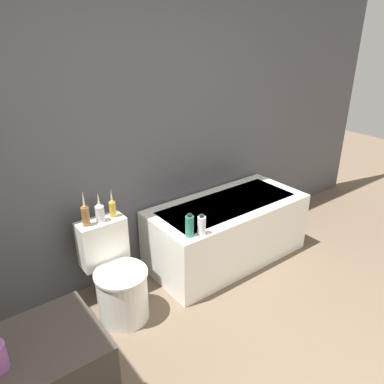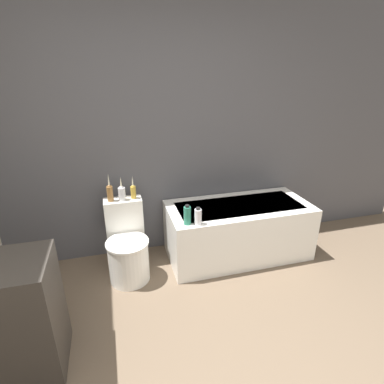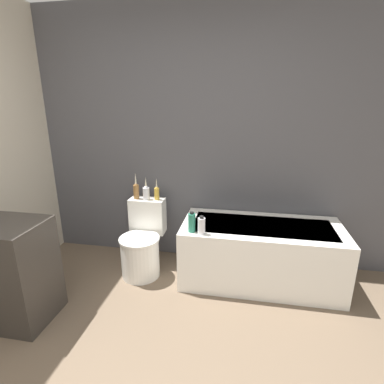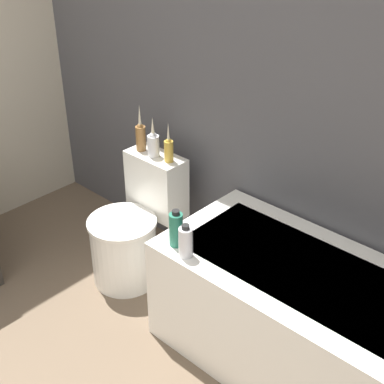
{
  "view_description": "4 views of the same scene",
  "coord_description": "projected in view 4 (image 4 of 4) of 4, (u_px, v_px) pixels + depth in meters",
  "views": [
    {
      "loc": [
        -1.28,
        -0.43,
        2.06
      ],
      "look_at": [
        0.31,
        1.66,
        0.87
      ],
      "focal_mm": 35.0,
      "sensor_mm": 36.0,
      "label": 1
    },
    {
      "loc": [
        -0.4,
        -0.78,
        1.86
      ],
      "look_at": [
        0.24,
        1.52,
        0.89
      ],
      "focal_mm": 28.0,
      "sensor_mm": 36.0,
      "label": 2
    },
    {
      "loc": [
        0.64,
        -0.85,
        1.71
      ],
      "look_at": [
        0.21,
        1.53,
        0.95
      ],
      "focal_mm": 28.0,
      "sensor_mm": 36.0,
      "label": 3
    },
    {
      "loc": [
        1.64,
        0.09,
        2.06
      ],
      "look_at": [
        0.29,
        1.55,
        0.9
      ],
      "focal_mm": 50.0,
      "sensor_mm": 36.0,
      "label": 4
    }
  ],
  "objects": [
    {
      "name": "toilet",
      "position": [
        133.0,
        231.0,
        3.09
      ],
      "size": [
        0.39,
        0.56,
        0.72
      ],
      "color": "white",
      "rests_on": "ground"
    },
    {
      "name": "vase_gold",
      "position": [
        141.0,
        135.0,
        3.02
      ],
      "size": [
        0.06,
        0.06,
        0.28
      ],
      "color": "olive",
      "rests_on": "toilet"
    },
    {
      "name": "shampoo_bottle_tall",
      "position": [
        176.0,
        229.0,
        2.47
      ],
      "size": [
        0.06,
        0.06,
        0.19
      ],
      "color": "#267259",
      "rests_on": "bathtub"
    },
    {
      "name": "vase_bronze",
      "position": [
        169.0,
        149.0,
        2.91
      ],
      "size": [
        0.05,
        0.05,
        0.23
      ],
      "color": "gold",
      "rests_on": "toilet"
    },
    {
      "name": "vase_silver",
      "position": [
        153.0,
        143.0,
        2.96
      ],
      "size": [
        0.07,
        0.07,
        0.23
      ],
      "color": "silver",
      "rests_on": "toilet"
    },
    {
      "name": "bathtub",
      "position": [
        312.0,
        325.0,
        2.45
      ],
      "size": [
        1.48,
        0.69,
        0.58
      ],
      "color": "white",
      "rests_on": "ground"
    },
    {
      "name": "wall_back_tiled",
      "position": [
        235.0,
        55.0,
        2.67
      ],
      "size": [
        6.4,
        0.06,
        2.6
      ],
      "color": "#4C4C51",
      "rests_on": "ground_plane"
    },
    {
      "name": "shampoo_bottle_short",
      "position": [
        186.0,
        242.0,
        2.4
      ],
      "size": [
        0.06,
        0.06,
        0.17
      ],
      "color": "silver",
      "rests_on": "bathtub"
    }
  ]
}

